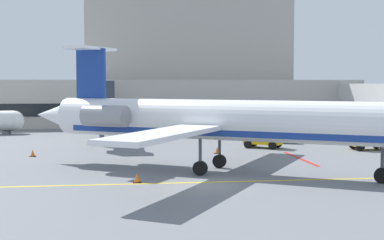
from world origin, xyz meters
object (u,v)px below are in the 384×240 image
Objects in this scene: pushback_tractor at (365,140)px; belt_loader at (291,133)px; regional_jet at (221,121)px; baggage_tug at (267,139)px.

belt_loader reaches higher than pushback_tractor.
regional_jet is 14.23m from baggage_tug.
regional_jet is at bearing -120.71° from belt_loader.
belt_loader reaches higher than baggage_tug.
regional_jet reaches higher than baggage_tug.
baggage_tug is 1.17× the size of pushback_tractor.
pushback_tractor is 8.17m from belt_loader.
pushback_tractor is 0.94× the size of belt_loader.
baggage_tug is at bearing 62.63° from regional_jet.
pushback_tractor is at bearing -16.40° from baggage_tug.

